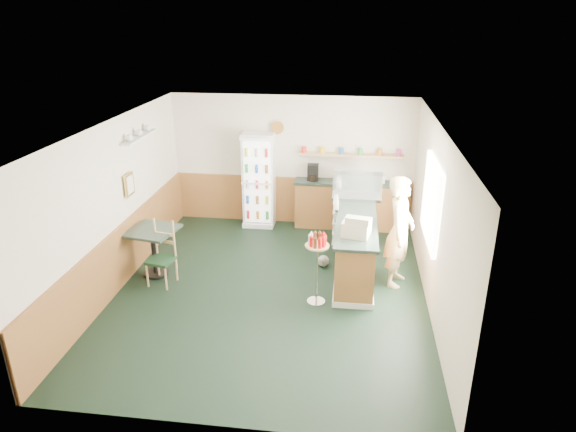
% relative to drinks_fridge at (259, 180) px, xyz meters
% --- Properties ---
extents(ground, '(6.00, 6.00, 0.00)m').
position_rel_drinks_fridge_xyz_m(ground, '(0.67, -2.74, -0.98)').
color(ground, black).
rests_on(ground, ground).
extents(room_envelope, '(5.04, 6.02, 2.72)m').
position_rel_drinks_fridge_xyz_m(room_envelope, '(0.44, -2.01, 0.54)').
color(room_envelope, beige).
rests_on(room_envelope, ground).
extents(service_counter, '(0.68, 3.01, 1.01)m').
position_rel_drinks_fridge_xyz_m(service_counter, '(2.02, -1.67, -0.52)').
color(service_counter, '#9F6733').
rests_on(service_counter, ground).
extents(back_counter, '(2.24, 0.42, 1.69)m').
position_rel_drinks_fridge_xyz_m(back_counter, '(1.86, 0.06, -0.44)').
color(back_counter, '#9F6733').
rests_on(back_counter, ground).
extents(drinks_fridge, '(0.65, 0.54, 1.96)m').
position_rel_drinks_fridge_xyz_m(drinks_fridge, '(0.00, 0.00, 0.00)').
color(drinks_fridge, white).
rests_on(drinks_fridge, ground).
extents(display_case, '(0.90, 0.47, 0.51)m').
position_rel_drinks_fridge_xyz_m(display_case, '(2.02, -0.92, 0.28)').
color(display_case, silver).
rests_on(display_case, service_counter).
extents(cash_register, '(0.48, 0.50, 0.24)m').
position_rel_drinks_fridge_xyz_m(cash_register, '(2.02, -2.60, 0.15)').
color(cash_register, beige).
rests_on(cash_register, service_counter).
extents(shopkeeper, '(0.59, 0.71, 1.86)m').
position_rel_drinks_fridge_xyz_m(shopkeeper, '(2.72, -2.22, -0.05)').
color(shopkeeper, tan).
rests_on(shopkeeper, ground).
extents(condiment_stand, '(0.37, 0.37, 1.15)m').
position_rel_drinks_fridge_xyz_m(condiment_stand, '(1.44, -3.01, -0.19)').
color(condiment_stand, silver).
rests_on(condiment_stand, ground).
extents(newspaper_rack, '(0.10, 0.48, 0.96)m').
position_rel_drinks_fridge_xyz_m(newspaper_rack, '(1.66, -1.47, -0.28)').
color(newspaper_rack, black).
rests_on(newspaper_rack, ground).
extents(cafe_table, '(0.89, 0.89, 0.84)m').
position_rel_drinks_fridge_xyz_m(cafe_table, '(-1.38, -2.45, -0.39)').
color(cafe_table, black).
rests_on(cafe_table, ground).
extents(cafe_chair, '(0.47, 0.47, 1.08)m').
position_rel_drinks_fridge_xyz_m(cafe_chair, '(-1.15, -2.67, -0.42)').
color(cafe_chair, black).
rests_on(cafe_chair, ground).
extents(dog_doorstop, '(0.20, 0.26, 0.24)m').
position_rel_drinks_fridge_xyz_m(dog_doorstop, '(1.48, -1.80, -0.87)').
color(dog_doorstop, gray).
rests_on(dog_doorstop, ground).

